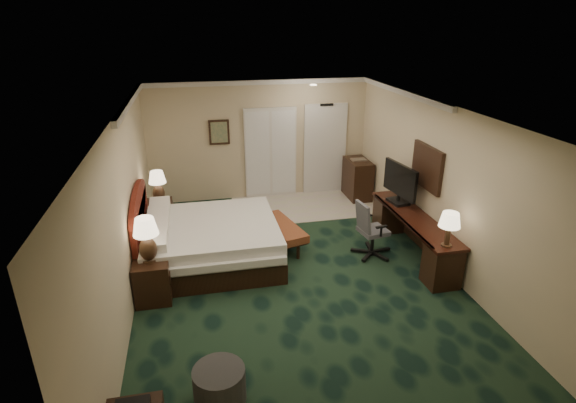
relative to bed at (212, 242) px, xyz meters
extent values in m
cube|color=black|center=(1.28, -0.88, -0.35)|extent=(5.00, 7.50, 0.00)
cube|color=white|center=(1.28, -0.88, 2.35)|extent=(5.00, 7.50, 0.00)
cube|color=#C0B292|center=(1.28, 2.87, 1.00)|extent=(5.00, 0.00, 2.70)
cube|color=#C0B292|center=(1.28, -4.63, 1.00)|extent=(5.00, 0.00, 2.70)
cube|color=#C0B292|center=(-1.22, -0.88, 1.00)|extent=(0.00, 7.50, 2.70)
cube|color=#C0B292|center=(3.78, -0.88, 1.00)|extent=(0.00, 7.50, 2.70)
cube|color=beige|center=(2.18, 2.02, -0.35)|extent=(3.20, 1.70, 0.01)
cube|color=silver|center=(2.83, 2.84, 0.70)|extent=(1.02, 0.06, 2.18)
cube|color=silver|center=(1.53, 2.83, 0.70)|extent=(1.20, 0.06, 2.10)
cube|color=#43644F|center=(0.38, 2.83, 1.25)|extent=(0.45, 0.06, 0.55)
cube|color=white|center=(3.74, -0.28, 1.20)|extent=(0.05, 0.95, 0.75)
cube|color=silver|center=(0.00, 0.00, 0.00)|extent=(2.23, 2.07, 0.71)
cube|color=black|center=(-0.94, -0.97, -0.03)|extent=(0.52, 0.59, 0.65)
cube|color=black|center=(-0.94, 1.35, -0.04)|extent=(0.50, 0.58, 0.63)
cube|color=maroon|center=(1.29, 0.29, -0.14)|extent=(0.75, 1.36, 0.44)
cylinder|color=#323232|center=(-0.11, -3.16, -0.15)|extent=(0.65, 0.65, 0.42)
cube|color=black|center=(3.49, -0.51, 0.01)|extent=(0.55, 2.54, 0.73)
cube|color=black|center=(3.47, 0.14, 0.76)|extent=(0.22, 0.97, 0.75)
cube|color=black|center=(3.49, 2.32, 0.10)|extent=(0.48, 0.86, 0.91)
camera|label=1|loc=(-0.16, -7.02, 3.60)|focal=28.00mm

